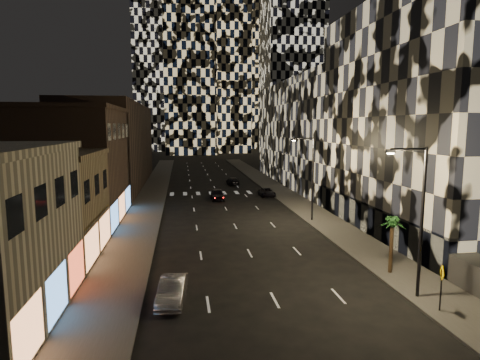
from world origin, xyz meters
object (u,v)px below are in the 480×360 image
object	(u,v)px
streetlight_near	(419,212)
ped_sign	(442,280)
car_silver_parked	(172,291)
car_dark_oncoming	(233,181)
palm_tree	(392,226)
streetlight_far	(311,173)
car_dark_rightlane	(267,192)
car_dark_midlane	(218,195)

from	to	relation	value
streetlight_near	ped_sign	world-z (taller)	streetlight_near
car_silver_parked	car_dark_oncoming	distance (m)	47.93
streetlight_near	palm_tree	xyz separation A→B (m)	(0.65, 3.98, -1.89)
streetlight_far	car_dark_rightlane	world-z (taller)	streetlight_far
streetlight_near	streetlight_far	xyz separation A→B (m)	(0.00, 20.00, 0.00)
palm_tree	streetlight_near	bearing A→B (deg)	-99.21
palm_tree	car_dark_midlane	bearing A→B (deg)	107.47
car_dark_midlane	streetlight_near	bearing A→B (deg)	-75.74
car_dark_midlane	car_dark_rightlane	size ratio (longest dim) A/B	1.03
streetlight_far	car_dark_rightlane	distance (m)	16.81
car_dark_oncoming	car_dark_rightlane	distance (m)	13.01
streetlight_far	car_dark_oncoming	distance (m)	29.38
streetlight_near	ped_sign	bearing A→B (deg)	-78.98
streetlight_near	car_dark_oncoming	size ratio (longest dim) A/B	2.04
streetlight_near	streetlight_far	size ratio (longest dim) A/B	1.00
streetlight_near	car_dark_rightlane	distance (m)	36.40
car_dark_rightlane	palm_tree	bearing A→B (deg)	-87.33
streetlight_near	car_dark_midlane	size ratio (longest dim) A/B	2.00
streetlight_near	car_dark_rightlane	xyz separation A→B (m)	(-1.35, 36.06, -4.75)
streetlight_far	car_silver_parked	size ratio (longest dim) A/B	2.12
car_silver_parked	car_dark_oncoming	bearing A→B (deg)	84.55
car_dark_rightlane	ped_sign	world-z (taller)	ped_sign
car_dark_rightlane	ped_sign	bearing A→B (deg)	-88.29
streetlight_far	car_silver_parked	xyz separation A→B (m)	(-14.43, -18.37, -4.65)
car_silver_parked	streetlight_far	bearing A→B (deg)	57.92
ped_sign	car_dark_rightlane	bearing A→B (deg)	116.49
streetlight_near	car_silver_parked	world-z (taller)	streetlight_near
car_dark_midlane	ped_sign	distance (m)	37.28
car_dark_oncoming	palm_tree	distance (m)	45.04
streetlight_far	car_dark_oncoming	bearing A→B (deg)	99.64
streetlight_far	ped_sign	world-z (taller)	streetlight_far
streetlight_far	car_silver_parked	world-z (taller)	streetlight_far
car_dark_rightlane	streetlight_near	bearing A→B (deg)	-88.75
ped_sign	palm_tree	distance (m)	6.12
car_silver_parked	car_dark_midlane	size ratio (longest dim) A/B	0.94
car_silver_parked	car_dark_midlane	world-z (taller)	car_dark_midlane
car_silver_parked	car_dark_oncoming	size ratio (longest dim) A/B	0.96
ped_sign	car_silver_parked	bearing A→B (deg)	-169.67
car_silver_parked	car_dark_midlane	distance (m)	33.00
streetlight_far	car_dark_rightlane	bearing A→B (deg)	94.82
streetlight_near	car_silver_parked	distance (m)	15.25
streetlight_far	palm_tree	xyz separation A→B (m)	(0.65, -16.02, -1.89)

